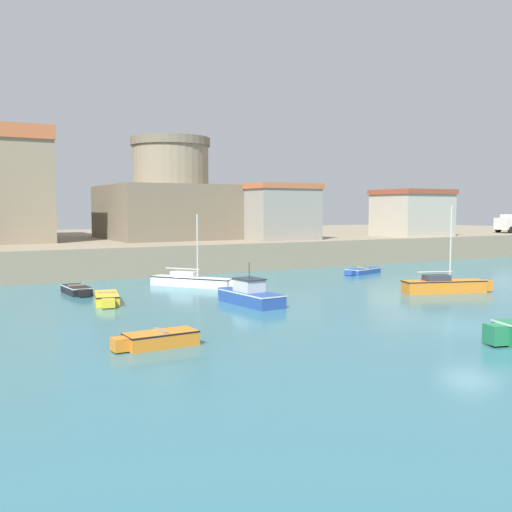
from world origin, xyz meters
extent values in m
plane|color=teal|center=(0.00, 0.00, 0.00)|extent=(200.00, 200.00, 0.00)
cube|color=gray|center=(0.00, 45.31, 1.19)|extent=(120.00, 40.00, 2.37)
cube|color=#237A4C|center=(-1.98, -2.99, 0.45)|extent=(0.84, 0.94, 0.76)
cube|color=white|center=(-5.53, 19.01, 0.32)|extent=(4.52, 5.52, 0.64)
cube|color=white|center=(-3.58, 16.39, 0.32)|extent=(0.84, 0.81, 0.55)
cube|color=black|center=(-5.53, 19.01, 0.60)|extent=(4.57, 5.57, 0.07)
cylinder|color=silver|center=(-5.26, 18.65, 2.79)|extent=(0.10, 0.10, 4.30)
cylinder|color=silver|center=(-5.97, 19.61, 1.19)|extent=(1.67, 2.21, 0.08)
cube|color=silver|center=(-5.88, 19.49, 0.82)|extent=(1.74, 1.94, 0.36)
cube|color=yellow|center=(-12.50, 14.78, 0.28)|extent=(1.91, 3.36, 0.55)
cube|color=yellow|center=(-12.90, 12.96, 0.28)|extent=(0.80, 0.70, 0.47)
cube|color=black|center=(-12.50, 14.78, 0.51)|extent=(1.93, 3.39, 0.07)
cube|color=#997F5B|center=(-12.50, 14.78, 0.59)|extent=(1.09, 0.42, 0.08)
cube|color=black|center=(-12.14, 16.44, 0.33)|extent=(0.24, 0.24, 0.36)
cube|color=black|center=(-13.20, 19.30, 0.25)|extent=(1.40, 2.88, 0.50)
cube|color=black|center=(-13.09, 17.63, 0.25)|extent=(0.70, 0.59, 0.42)
cube|color=white|center=(-13.20, 19.30, 0.46)|extent=(1.41, 2.91, 0.07)
cube|color=#997F5B|center=(-13.20, 19.30, 0.54)|extent=(1.04, 0.27, 0.08)
cube|color=orange|center=(-13.46, 3.18, 0.29)|extent=(2.83, 1.36, 0.58)
cube|color=orange|center=(-15.12, 3.09, 0.29)|extent=(0.58, 0.69, 0.49)
cube|color=black|center=(-13.46, 3.18, 0.54)|extent=(2.86, 1.37, 0.07)
cube|color=#997F5B|center=(-13.46, 3.18, 0.62)|extent=(0.26, 1.03, 0.08)
cube|color=#284C9E|center=(9.87, 19.70, 0.22)|extent=(3.56, 2.27, 0.44)
cube|color=#284C9E|center=(8.03, 19.09, 0.22)|extent=(0.78, 0.86, 0.38)
cube|color=white|center=(9.87, 19.70, 0.40)|extent=(3.59, 2.30, 0.07)
cube|color=#997F5B|center=(9.87, 19.70, 0.48)|extent=(0.54, 1.11, 0.08)
cube|color=orange|center=(7.34, 8.58, 0.39)|extent=(5.39, 2.86, 0.78)
cube|color=orange|center=(10.11, 7.67, 0.39)|extent=(0.78, 0.86, 0.67)
cube|color=black|center=(7.34, 8.58, 0.74)|extent=(5.45, 2.89, 0.07)
cylinder|color=silver|center=(7.72, 8.45, 3.14)|extent=(0.10, 0.10, 4.72)
cylinder|color=silver|center=(6.72, 8.78, 1.33)|extent=(2.27, 0.81, 0.08)
cube|color=#333842|center=(6.84, 8.74, 0.96)|extent=(1.78, 1.35, 0.36)
cube|color=#284C9E|center=(-5.60, 10.35, 0.36)|extent=(2.00, 4.49, 0.72)
cube|color=#284C9E|center=(-5.83, 12.88, 0.36)|extent=(0.95, 0.80, 0.61)
cube|color=white|center=(-5.60, 10.35, 0.68)|extent=(2.02, 4.54, 0.07)
cube|color=silver|center=(-5.62, 10.56, 1.05)|extent=(1.34, 1.63, 0.66)
cube|color=#2D333D|center=(-5.62, 10.56, 1.41)|extent=(1.43, 1.77, 0.08)
cylinder|color=black|center=(-5.62, 10.56, 1.90)|extent=(0.04, 0.04, 0.90)
cube|color=#796C57|center=(0.00, 37.33, 4.95)|extent=(12.65, 12.65, 5.15)
cylinder|color=gray|center=(0.00, 37.33, 6.88)|extent=(7.38, 7.38, 9.01)
cylinder|color=#796C57|center=(0.00, 37.33, 11.78)|extent=(7.75, 7.75, 0.80)
cube|color=gray|center=(8.00, 29.66, 4.74)|extent=(6.35, 4.66, 4.74)
cube|color=#C1663D|center=(8.00, 29.66, 7.36)|extent=(6.67, 4.89, 0.50)
cube|color=#BCB29E|center=(24.00, 29.16, 4.57)|extent=(6.72, 6.03, 4.40)
cube|color=#9E472D|center=(24.00, 29.16, 7.02)|extent=(7.05, 6.33, 0.50)
cube|color=silver|center=(38.85, 29.37, 3.47)|extent=(1.44, 2.09, 1.40)
cube|color=#334756|center=(38.40, 29.40, 3.67)|extent=(0.25, 1.80, 0.70)
cylinder|color=black|center=(38.88, 28.41, 2.77)|extent=(0.82, 0.34, 0.80)
cylinder|color=black|center=(39.02, 30.31, 2.77)|extent=(0.82, 0.34, 0.80)
cylinder|color=black|center=(41.36, 30.14, 2.77)|extent=(0.82, 0.34, 0.80)
camera|label=1|loc=(-21.27, -18.61, 5.38)|focal=42.00mm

